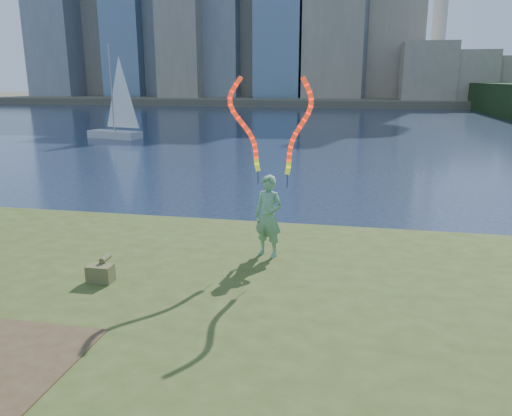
# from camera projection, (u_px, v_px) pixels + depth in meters

# --- Properties ---
(ground) EXTENTS (320.00, 320.00, 0.00)m
(ground) POSITION_uv_depth(u_px,v_px,m) (183.00, 329.00, 9.46)
(ground) COLOR #18243C
(ground) RESTS_ON ground
(grassy_knoll) EXTENTS (20.00, 18.00, 0.80)m
(grassy_knoll) POSITION_uv_depth(u_px,v_px,m) (129.00, 383.00, 7.20)
(grassy_knoll) COLOR #3A4A1A
(grassy_knoll) RESTS_ON ground
(far_shore) EXTENTS (320.00, 40.00, 1.20)m
(far_shore) POSITION_uv_depth(u_px,v_px,m) (343.00, 100.00, 99.44)
(far_shore) COLOR #514C3C
(far_shore) RESTS_ON ground
(woman_with_ribbons) EXTENTS (2.00, 0.80, 4.17)m
(woman_with_ribbons) POSITION_uv_depth(u_px,v_px,m) (269.00, 194.00, 10.73)
(woman_with_ribbons) COLOR #136E28
(woman_with_ribbons) RESTS_ON grassy_knoll
(canvas_bag) EXTENTS (0.48, 0.55, 0.45)m
(canvas_bag) POSITION_uv_depth(u_px,v_px,m) (101.00, 272.00, 9.59)
(canvas_bag) COLOR brown
(canvas_bag) RESTS_ON grassy_knoll
(sailboat) EXTENTS (4.81, 2.59, 7.26)m
(sailboat) POSITION_uv_depth(u_px,v_px,m) (116.00, 123.00, 39.39)
(sailboat) COLOR beige
(sailboat) RESTS_ON ground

